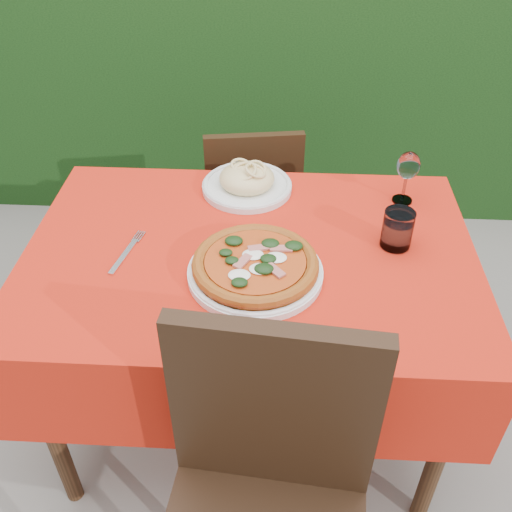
# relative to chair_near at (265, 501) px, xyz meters

# --- Properties ---
(ground) EXTENTS (60.00, 60.00, 0.00)m
(ground) POSITION_rel_chair_near_xyz_m (-0.07, 0.63, -0.56)
(ground) COLOR slate
(ground) RESTS_ON ground
(hedge) EXTENTS (3.20, 0.55, 1.78)m
(hedge) POSITION_rel_chair_near_xyz_m (-0.07, 2.18, 0.36)
(hedge) COLOR black
(hedge) RESTS_ON ground
(dining_table) EXTENTS (1.26, 0.86, 0.75)m
(dining_table) POSITION_rel_chair_near_xyz_m (-0.07, 0.63, 0.04)
(dining_table) COLOR #442816
(dining_table) RESTS_ON ground
(chair_near) EXTENTS (0.48, 0.48, 0.98)m
(chair_near) POSITION_rel_chair_near_xyz_m (0.00, 0.00, 0.00)
(chair_near) COLOR black
(chair_near) RESTS_ON ground
(chair_far) EXTENTS (0.41, 0.41, 0.80)m
(chair_far) POSITION_rel_chair_near_xyz_m (-0.11, 1.30, -0.10)
(chair_far) COLOR black
(chair_far) RESTS_ON ground
(pizza_plate) EXTENTS (0.37, 0.37, 0.07)m
(pizza_plate) POSITION_rel_chair_near_xyz_m (-0.05, 0.52, 0.22)
(pizza_plate) COLOR white
(pizza_plate) RESTS_ON dining_table
(pasta_plate) EXTENTS (0.29, 0.29, 0.08)m
(pasta_plate) POSITION_rel_chair_near_xyz_m (-0.10, 0.94, 0.22)
(pasta_plate) COLOR silver
(pasta_plate) RESTS_ON dining_table
(water_glass) EXTENTS (0.08, 0.08, 0.11)m
(water_glass) POSITION_rel_chair_near_xyz_m (0.33, 0.67, 0.24)
(water_glass) COLOR silver
(water_glass) RESTS_ON dining_table
(wine_glass) EXTENTS (0.07, 0.07, 0.17)m
(wine_glass) POSITION_rel_chair_near_xyz_m (0.39, 0.90, 0.31)
(wine_glass) COLOR silver
(wine_glass) RESTS_ON dining_table
(fork) EXTENTS (0.07, 0.21, 0.01)m
(fork) POSITION_rel_chair_near_xyz_m (-0.42, 0.58, 0.19)
(fork) COLOR silver
(fork) RESTS_ON dining_table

